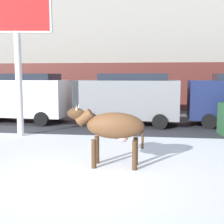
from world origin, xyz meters
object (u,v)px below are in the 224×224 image
at_px(billboard, 16,16).
at_px(car_grey_van, 128,98).
at_px(cow_brown, 112,127).
at_px(car_white_van, 21,96).
at_px(pedestrian_near_billboard, 163,100).

relative_size(billboard, car_grey_van, 1.18).
relative_size(cow_brown, billboard, 0.34).
bearing_deg(car_white_van, billboard, -65.61).
bearing_deg(pedestrian_near_billboard, cow_brown, -99.65).
bearing_deg(car_white_van, car_grey_van, -1.23).
height_order(cow_brown, billboard, billboard).
bearing_deg(car_grey_van, cow_brown, -89.00).
xyz_separation_m(car_white_van, pedestrian_near_billboard, (6.90, 3.05, -0.36)).
xyz_separation_m(car_white_van, car_grey_van, (5.19, -0.11, 0.00)).
height_order(car_white_van, pedestrian_near_billboard, car_white_van).
xyz_separation_m(billboard, pedestrian_near_billboard, (5.47, 6.21, -3.43)).
height_order(billboard, pedestrian_near_billboard, billboard).
bearing_deg(billboard, pedestrian_near_billboard, 48.64).
relative_size(car_white_van, pedestrian_near_billboard, 2.71).
relative_size(cow_brown, car_white_van, 0.40).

